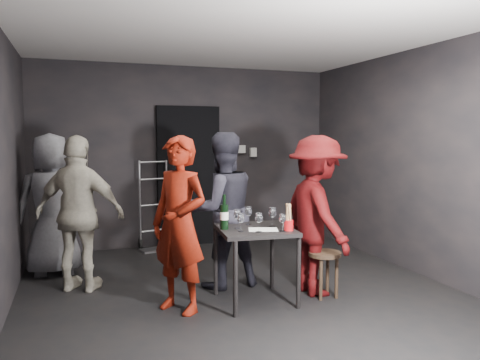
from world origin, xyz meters
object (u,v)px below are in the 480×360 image
object	(u,v)px
bystander_cream	(79,205)
breadstick_cup	(289,217)
tasting_table	(255,238)
stool	(325,261)
man_maroon	(317,206)
bystander_grey	(52,195)
server_red	(179,215)
woman_black	(222,200)
wine_bottle	(224,216)
hand_truck	(155,234)

from	to	relation	value
bystander_cream	breadstick_cup	size ratio (longest dim) A/B	6.59
tasting_table	bystander_cream	bearing A→B (deg)	150.09
stool	man_maroon	size ratio (longest dim) A/B	0.25
bystander_cream	bystander_grey	bearing A→B (deg)	-40.34
stool	server_red	xyz separation A→B (m)	(-1.49, 0.12, 0.55)
woman_black	wine_bottle	distance (m)	0.56
woman_black	bystander_grey	size ratio (longest dim) A/B	1.01
wine_bottle	tasting_table	bearing A→B (deg)	-8.49
woman_black	man_maroon	xyz separation A→B (m)	(0.87, -0.55, -0.04)
stool	breadstick_cup	distance (m)	0.70
man_maroon	breadstick_cup	size ratio (longest dim) A/B	6.57
tasting_table	bystander_grey	bearing A→B (deg)	139.20
man_maroon	bystander_grey	distance (m)	3.11
hand_truck	server_red	xyz separation A→B (m)	(-0.15, -2.49, 0.69)
hand_truck	server_red	distance (m)	2.59
hand_truck	breadstick_cup	size ratio (longest dim) A/B	4.63
hand_truck	bystander_cream	bearing A→B (deg)	-137.16
tasting_table	bystander_cream	xyz separation A→B (m)	(-1.64, 0.94, 0.28)
man_maroon	wine_bottle	xyz separation A→B (m)	(-1.01, 0.01, -0.04)
wine_bottle	woman_black	bearing A→B (deg)	75.30
stool	server_red	bearing A→B (deg)	175.47
hand_truck	wine_bottle	xyz separation A→B (m)	(0.30, -2.46, 0.65)
hand_truck	bystander_grey	distance (m)	1.73
bystander_grey	breadstick_cup	xyz separation A→B (m)	(2.20, -1.90, -0.08)
woman_black	bystander_cream	distance (m)	1.52
hand_truck	tasting_table	distance (m)	2.62
server_red	hand_truck	bearing A→B (deg)	138.94
stool	breadstick_cup	bearing A→B (deg)	-165.85
bystander_grey	tasting_table	bearing A→B (deg)	141.25
stool	tasting_table	bearing A→B (deg)	171.89
hand_truck	bystander_cream	size ratio (longest dim) A/B	0.70
man_maroon	hand_truck	bearing A→B (deg)	27.44
bystander_cream	breadstick_cup	distance (m)	2.23
woman_black	man_maroon	bearing A→B (deg)	142.71
wine_bottle	breadstick_cup	bearing A→B (deg)	-25.33
server_red	man_maroon	xyz separation A→B (m)	(1.46, 0.02, 0.00)
bystander_cream	breadstick_cup	xyz separation A→B (m)	(1.90, -1.17, -0.05)
bystander_cream	wine_bottle	bearing A→B (deg)	173.38
stool	bystander_grey	xyz separation A→B (m)	(-2.67, 1.78, 0.58)
tasting_table	breadstick_cup	world-z (taller)	breadstick_cup
tasting_table	server_red	size ratio (longest dim) A/B	0.41
man_maroon	tasting_table	bearing A→B (deg)	92.32
man_maroon	bystander_grey	xyz separation A→B (m)	(-2.64, 1.64, 0.03)
tasting_table	bystander_cream	size ratio (longest dim) A/B	0.40
breadstick_cup	wine_bottle	bearing A→B (deg)	154.67
woman_black	bystander_cream	size ratio (longest dim) A/B	1.04
hand_truck	stool	size ratio (longest dim) A/B	2.77
hand_truck	woman_black	xyz separation A→B (m)	(0.44, -1.92, 0.73)
tasting_table	hand_truck	bearing A→B (deg)	103.62
server_red	bystander_cream	distance (m)	1.28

